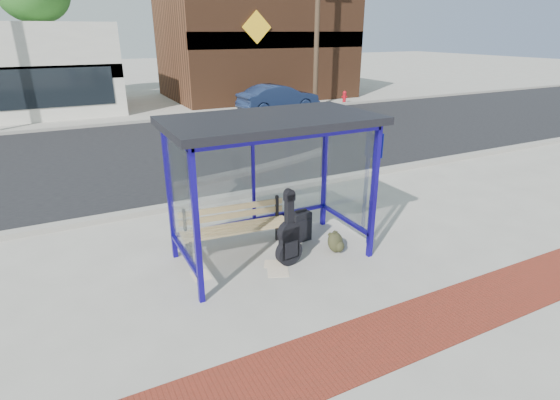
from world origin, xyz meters
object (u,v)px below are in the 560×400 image
backpack (336,243)px  suitcase (301,226)px  parked_car (278,98)px  fire_hydrant (344,97)px  bench (235,225)px  guitar_bag (289,240)px

backpack → suitcase: bearing=100.4°
backpack → parked_car: 14.26m
parked_car → fire_hydrant: parked_car is taller
fire_hydrant → backpack: bearing=-125.3°
bench → parked_car: (7.08, 12.32, 0.14)m
backpack → parked_car: size_ratio=0.09×
fire_hydrant → guitar_bag: bearing=-127.8°
suitcase → fire_hydrant: (10.15, 13.17, 0.08)m
bench → suitcase: bearing=-1.5°
guitar_bag → backpack: (0.95, 0.02, -0.28)m
bench → fire_hydrant: bench is taller
backpack → fire_hydrant: (9.82, 13.84, 0.18)m
suitcase → backpack: bearing=-68.8°
guitar_bag → suitcase: 0.95m
suitcase → backpack: suitcase is taller
bench → backpack: bearing=-22.6°
bench → backpack: size_ratio=5.14×
bench → backpack: 1.80m
guitar_bag → suitcase: guitar_bag is taller
guitar_bag → backpack: 0.99m
parked_car → suitcase: bearing=150.4°
suitcase → parked_car: size_ratio=0.16×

